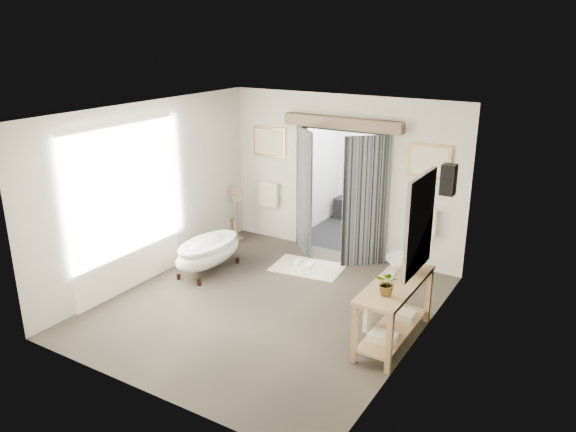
# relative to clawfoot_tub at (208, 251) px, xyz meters

# --- Properties ---
(ground_plane) EXTENTS (5.00, 5.00, 0.00)m
(ground_plane) POSITION_rel_clawfoot_tub_xyz_m (1.55, -0.54, -0.36)
(ground_plane) COLOR #4A4135
(room_shell) EXTENTS (4.52, 5.02, 2.91)m
(room_shell) POSITION_rel_clawfoot_tub_xyz_m (1.52, -0.67, 1.50)
(room_shell) COLOR beige
(room_shell) RESTS_ON ground_plane
(shower_room) EXTENTS (2.22, 2.01, 2.51)m
(shower_room) POSITION_rel_clawfoot_tub_xyz_m (1.55, 3.45, 0.55)
(shower_room) COLOR black
(shower_room) RESTS_ON ground_plane
(back_wall_dressing) EXTENTS (3.82, 0.68, 2.52)m
(back_wall_dressing) POSITION_rel_clawfoot_tub_xyz_m (1.55, 1.78, 1.21)
(back_wall_dressing) COLOR black
(back_wall_dressing) RESTS_ON ground_plane
(clawfoot_tub) EXTENTS (0.67, 1.50, 0.73)m
(clawfoot_tub) POSITION_rel_clawfoot_tub_xyz_m (0.00, 0.00, 0.00)
(clawfoot_tub) COLOR black
(clawfoot_tub) RESTS_ON ground_plane
(vanity) EXTENTS (0.57, 1.60, 0.85)m
(vanity) POSITION_rel_clawfoot_tub_xyz_m (3.50, -0.52, 0.15)
(vanity) COLOR tan
(vanity) RESTS_ON ground_plane
(pedestal_mirror) EXTENTS (0.35, 0.22, 1.17)m
(pedestal_mirror) POSITION_rel_clawfoot_tub_xyz_m (-0.41, 1.36, 0.15)
(pedestal_mirror) COLOR brown
(pedestal_mirror) RESTS_ON ground_plane
(rug) EXTENTS (1.29, 0.94, 0.01)m
(rug) POSITION_rel_clawfoot_tub_xyz_m (1.40, 0.98, -0.35)
(rug) COLOR beige
(rug) RESTS_ON ground_plane
(slippers) EXTENTS (0.42, 0.29, 0.05)m
(slippers) POSITION_rel_clawfoot_tub_xyz_m (1.28, 1.02, -0.32)
(slippers) COLOR white
(slippers) RESTS_ON rug
(basin) EXTENTS (0.65, 0.65, 0.19)m
(basin) POSITION_rel_clawfoot_tub_xyz_m (3.50, -0.08, 0.59)
(basin) COLOR white
(basin) RESTS_ON vanity
(plant) EXTENTS (0.29, 0.26, 0.32)m
(plant) POSITION_rel_clawfoot_tub_xyz_m (3.56, -0.90, 0.65)
(plant) COLOR gray
(plant) RESTS_ON vanity
(soap_bottle_a) EXTENTS (0.09, 0.09, 0.20)m
(soap_bottle_a) POSITION_rel_clawfoot_tub_xyz_m (3.45, -0.45, 0.59)
(soap_bottle_a) COLOR gray
(soap_bottle_a) RESTS_ON vanity
(soap_bottle_b) EXTENTS (0.15, 0.15, 0.18)m
(soap_bottle_b) POSITION_rel_clawfoot_tub_xyz_m (3.43, 0.21, 0.58)
(soap_bottle_b) COLOR gray
(soap_bottle_b) RESTS_ON vanity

